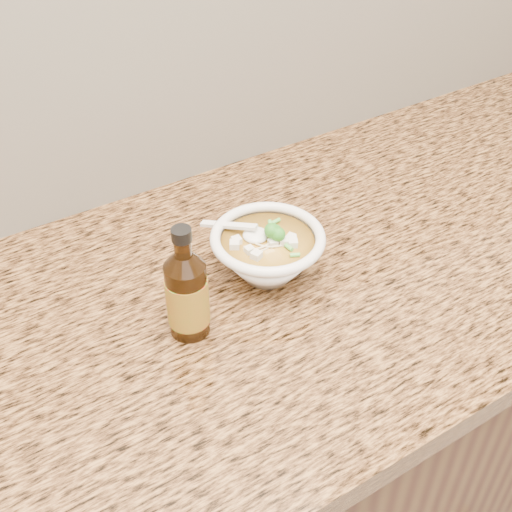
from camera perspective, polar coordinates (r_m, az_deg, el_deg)
cabinet at (r=1.29m, az=-4.02°, el=-19.62°), size 4.00×0.65×0.86m
counter_slab at (r=0.93m, az=-5.26°, el=-5.36°), size 4.00×0.68×0.04m
soup_bowl at (r=0.94m, az=1.02°, el=0.24°), size 0.17×0.17×0.09m
hot_sauce_bottle at (r=0.84m, az=-6.15°, el=-3.41°), size 0.07×0.07×0.17m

